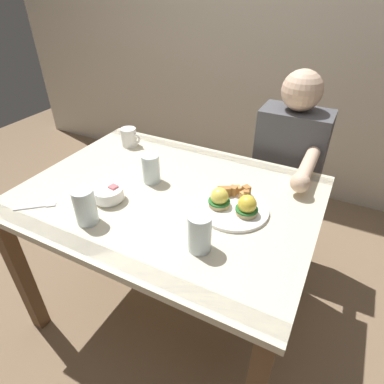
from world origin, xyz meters
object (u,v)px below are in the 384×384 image
at_px(water_glass_far, 151,170).
at_px(dining_table, 169,213).
at_px(water_glass_near, 200,234).
at_px(fork, 38,207).
at_px(eggs_benedict_plate, 234,204).
at_px(water_glass_extra, 86,209).
at_px(diner_person, 287,168).
at_px(fruit_bowl, 109,194).
at_px(coffee_mug, 129,137).

bearing_deg(water_glass_far, dining_table, -23.88).
bearing_deg(water_glass_near, fork, -172.67).
bearing_deg(eggs_benedict_plate, water_glass_near, -95.41).
xyz_separation_m(dining_table, water_glass_extra, (-0.16, -0.29, 0.16)).
distance_m(water_glass_near, diner_person, 0.85).
bearing_deg(fork, eggs_benedict_plate, 25.86).
bearing_deg(water_glass_near, water_glass_far, 142.91).
xyz_separation_m(eggs_benedict_plate, fork, (-0.68, -0.33, -0.02)).
height_order(dining_table, fork, fork).
xyz_separation_m(fruit_bowl, diner_person, (0.55, 0.75, -0.12)).
xyz_separation_m(coffee_mug, water_glass_far, (0.30, -0.24, 0.00)).
height_order(water_glass_near, diner_person, diner_person).
xyz_separation_m(fork, water_glass_extra, (0.24, 0.02, 0.06)).
bearing_deg(diner_person, coffee_mug, -158.03).
xyz_separation_m(water_glass_near, water_glass_extra, (-0.42, -0.06, -0.00)).
xyz_separation_m(dining_table, diner_person, (0.37, 0.60, 0.02)).
height_order(fork, water_glass_near, water_glass_near).
height_order(eggs_benedict_plate, fork, eggs_benedict_plate).
xyz_separation_m(fruit_bowl, coffee_mug, (-0.22, 0.44, 0.02)).
bearing_deg(water_glass_extra, water_glass_far, 80.94).
relative_size(water_glass_far, water_glass_extra, 0.92).
bearing_deg(diner_person, eggs_benedict_plate, -97.91).
bearing_deg(water_glass_near, fruit_bowl, 169.58).
xyz_separation_m(eggs_benedict_plate, diner_person, (0.08, 0.59, -0.12)).
bearing_deg(fruit_bowl, eggs_benedict_plate, 19.54).
distance_m(fruit_bowl, fork, 0.28).
distance_m(eggs_benedict_plate, diner_person, 0.60).
distance_m(fruit_bowl, coffee_mug, 0.49).
bearing_deg(fork, water_glass_far, 51.30).
relative_size(fruit_bowl, water_glass_far, 0.95).
distance_m(eggs_benedict_plate, fork, 0.76).
bearing_deg(water_glass_far, diner_person, 49.51).
xyz_separation_m(coffee_mug, water_glass_near, (0.66, -0.52, 0.01)).
height_order(eggs_benedict_plate, diner_person, diner_person).
bearing_deg(fruit_bowl, fork, -142.74).
bearing_deg(water_glass_extra, fruit_bowl, 97.38).
bearing_deg(water_glass_far, water_glass_extra, -99.06).
distance_m(fork, diner_person, 1.20).
height_order(eggs_benedict_plate, fruit_bowl, eggs_benedict_plate).
xyz_separation_m(eggs_benedict_plate, coffee_mug, (-0.69, 0.28, 0.02)).
height_order(eggs_benedict_plate, water_glass_extra, water_glass_extra).
relative_size(dining_table, fork, 9.30).
xyz_separation_m(dining_table, coffee_mug, (-0.40, 0.29, 0.16)).
distance_m(fruit_bowl, diner_person, 0.94).
relative_size(eggs_benedict_plate, coffee_mug, 2.43).
bearing_deg(fruit_bowl, coffee_mug, 116.87).
distance_m(fruit_bowl, water_glass_near, 0.45).
height_order(fork, water_glass_far, water_glass_far).
distance_m(coffee_mug, fork, 0.61).
bearing_deg(coffee_mug, water_glass_far, -39.43).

